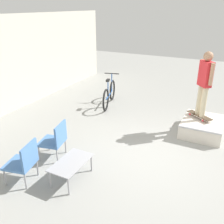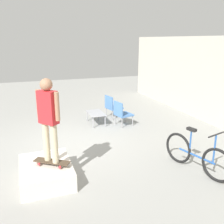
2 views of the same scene
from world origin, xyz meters
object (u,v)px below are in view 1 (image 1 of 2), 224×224
Objects in this scene: coffee_table at (71,164)px; patio_chair_right at (55,139)px; skate_ramp_box at (202,127)px; person_skater at (205,79)px; bicycle at (109,94)px; patio_chair_left at (24,161)px; skateboard_on_ramp at (199,115)px.

patio_chair_right is (0.50, 0.78, 0.11)m from coffee_table.
patio_chair_right is at bearing 134.19° from skate_ramp_box.
person_skater is 0.98× the size of bicycle.
patio_chair_right is at bearing 96.49° from person_skater.
patio_chair_left is at bearing 120.45° from coffee_table.
patio_chair_left reaches higher than skateboard_on_ramp.
skate_ramp_box is 1.53× the size of patio_chair_left.
bicycle is (0.72, 3.23, 0.20)m from skate_ramp_box.
coffee_table is 1.05× the size of patio_chair_left.
bicycle is at bearing 38.48° from person_skater.
person_skater is (0.08, 0.13, 1.29)m from skate_ramp_box.
coffee_table is at bearing 110.21° from person_skater.
patio_chair_left is 0.95m from patio_chair_right.
patio_chair_left is (-3.77, 2.68, 0.01)m from skateboard_on_ramp.
skateboard_on_ramp is at bearing 57.29° from skate_ramp_box.
bicycle reaches higher than patio_chair_right.
skate_ramp_box is at bearing -117.43° from bicycle.
person_skater is at bearing 124.37° from patio_chair_right.
skate_ramp_box is 4.64m from patio_chair_left.
person_skater reaches higher than patio_chair_left.
person_skater is 1.98× the size of patio_chair_left.
patio_chair_right is (-2.73, 2.81, 0.28)m from skate_ramp_box.
patio_chair_right is (-2.81, 2.68, 0.01)m from skateboard_on_ramp.
patio_chair_left is at bearing 104.67° from person_skater.
bicycle is (3.45, 0.42, -0.08)m from patio_chair_right.
skateboard_on_ramp is at bearing 132.04° from patio_chair_left.
person_skater is 4.02m from patio_chair_right.
skate_ramp_box is 1.45× the size of coffee_table.
skateboard_on_ramp is 0.43× the size of person_skater.
bicycle is at bearing 172.88° from patio_chair_left.
person_skater is 3.35m from bicycle.
patio_chair_right is (0.95, -0.00, 0.00)m from patio_chair_left.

